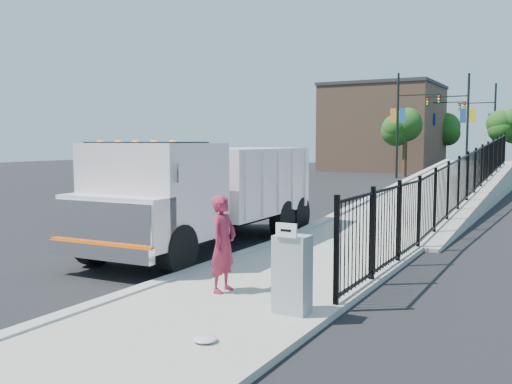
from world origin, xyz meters
The scene contains 18 objects.
ground centered at (0.00, 0.00, 0.00)m, with size 120.00×120.00×0.00m, color black.
sidewalk centered at (1.93, -2.00, 0.06)m, with size 3.55×12.00×0.12m, color #9E998E.
curb centered at (0.00, -2.00, 0.08)m, with size 0.30×12.00×0.16m, color #ADAAA3.
ramp centered at (2.12, 16.00, 0.00)m, with size 3.95×24.00×1.70m, color #9E998E.
iron_fence centered at (3.55, 12.00, 0.90)m, with size 0.10×28.00×1.80m, color black.
truck centered at (-1.55, 1.65, 1.61)m, with size 2.97×8.44×2.87m.
worker centered at (1.45, -2.20, 1.00)m, with size 0.64×0.42×1.76m, color maroon.
utility_cabinet centered at (3.10, -2.77, 0.75)m, with size 0.55×0.40×1.25m, color gray.
arrow_sign centered at (3.10, -2.99, 1.48)m, with size 0.35×0.04×0.22m, color white.
debris centered at (2.63, -4.56, 0.16)m, with size 0.34×0.34×0.08m, color silver.
light_pole_0 centered at (-4.38, 32.87, 4.36)m, with size 3.77×0.22×8.00m.
light_pole_1 centered at (-0.28, 35.45, 4.36)m, with size 3.77×0.22×8.00m.
light_pole_2 centered at (-4.06, 42.50, 4.36)m, with size 3.77×0.22×8.00m.
light_pole_3 centered at (0.68, 44.52, 4.36)m, with size 3.78×0.22×8.00m.
tree_0 centered at (-4.63, 35.09, 3.95)m, with size 2.71×2.71×5.35m.
tree_1 centered at (2.05, 41.66, 3.91)m, with size 2.21×2.21×5.11m.
tree_2 centered at (-4.14, 49.09, 3.96)m, with size 3.01×3.01×5.50m.
building centered at (-9.00, 44.00, 4.00)m, with size 10.00×10.00×8.00m, color #8C664C.
Camera 1 is at (6.86, -10.85, 2.85)m, focal length 40.00 mm.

